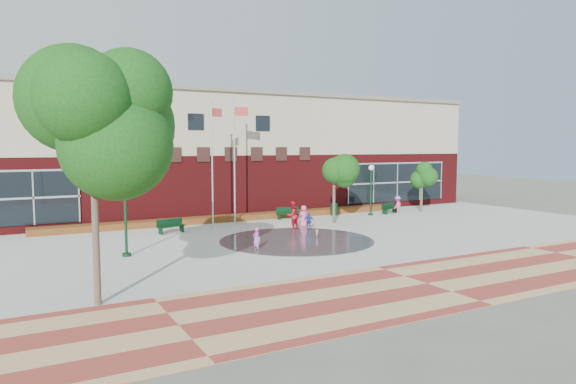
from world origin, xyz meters
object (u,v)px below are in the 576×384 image
flagpole_right (235,155)px  trash_can (334,209)px  flagpole_left (213,158)px  child_splash (256,239)px  bench_left (171,229)px  tree_big_left (92,123)px

flagpole_right → trash_can: size_ratio=8.39×
flagpole_left → child_splash: bearing=-116.4°
flagpole_right → bench_left: bearing=-151.4°
flagpole_left → bench_left: size_ratio=4.49×
bench_left → tree_big_left: 14.87m
flagpole_left → trash_can: (10.02, 1.44, -3.93)m
flagpole_left → child_splash: flagpole_left is taller
child_splash → bench_left: bearing=-86.9°
flagpole_right → trash_can: flagpole_right is taller
bench_left → trash_can: 13.06m
flagpole_left → flagpole_right: size_ratio=0.97×
bench_left → tree_big_left: bearing=-130.3°
trash_can → tree_big_left: (-18.76, -14.53, 5.38)m
trash_can → tree_big_left: size_ratio=0.12×
trash_can → flagpole_left: bearing=-171.8°
flagpole_right → tree_big_left: size_ratio=0.99×
flagpole_right → child_splash: (-2.32, -8.27, -3.99)m
flagpole_left → tree_big_left: tree_big_left is taller
flagpole_left → bench_left: (-2.88, -0.62, -4.14)m
tree_big_left → flagpole_right: bearing=52.7°
flagpole_left → trash_can: 10.85m
bench_left → child_splash: (2.40, -6.85, 0.29)m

